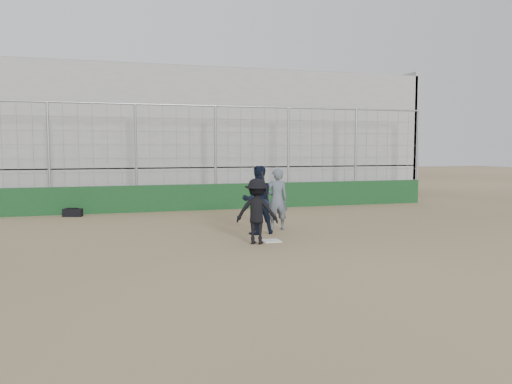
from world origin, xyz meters
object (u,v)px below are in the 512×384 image
object	(u,v)px
batter_at_plate	(257,211)
equipment_bag	(73,213)
catcher_crouched	(258,212)
umpire	(277,202)

from	to	relation	value
batter_at_plate	equipment_bag	distance (m)	8.14
catcher_crouched	equipment_bag	world-z (taller)	catcher_crouched
catcher_crouched	equipment_bag	distance (m)	7.40
batter_at_plate	umpire	distance (m)	2.22
catcher_crouched	umpire	xyz separation A→B (m)	(0.75, 0.59, 0.17)
batter_at_plate	catcher_crouched	size ratio (longest dim) A/B	1.42
umpire	equipment_bag	world-z (taller)	umpire
umpire	batter_at_plate	bearing A→B (deg)	60.54
umpire	catcher_crouched	bearing A→B (deg)	40.48
umpire	equipment_bag	distance (m)	7.58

